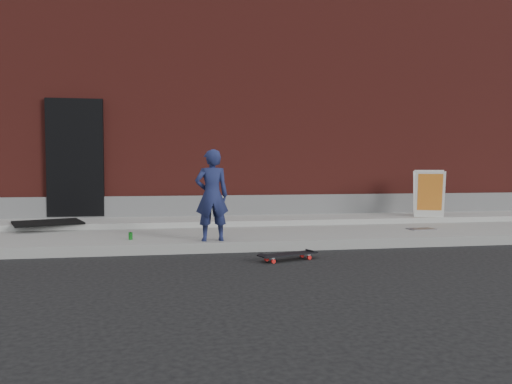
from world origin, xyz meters
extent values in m
plane|color=black|center=(0.00, 0.00, 0.00)|extent=(80.00, 80.00, 0.00)
cube|color=gray|center=(0.00, 1.50, 0.07)|extent=(20.00, 3.00, 0.15)
cube|color=#979792|center=(0.00, 2.40, 0.20)|extent=(20.00, 1.20, 0.10)
cube|color=#5D1E19|center=(0.00, 7.00, 2.50)|extent=(20.00, 8.00, 5.00)
cube|color=slate|center=(0.00, 2.97, 0.45)|extent=(20.00, 0.10, 0.40)
cube|color=black|center=(-2.60, 2.96, 1.40)|extent=(1.05, 0.12, 2.25)
imported|color=#1C234E|center=(-0.20, 0.20, 0.82)|extent=(0.51, 0.35, 1.33)
cylinder|color=red|center=(0.96, -0.52, 0.03)|extent=(0.06, 0.05, 0.06)
cylinder|color=red|center=(1.02, -0.68, 0.03)|extent=(0.06, 0.05, 0.06)
cylinder|color=red|center=(0.44, -0.70, 0.03)|extent=(0.06, 0.05, 0.06)
cylinder|color=red|center=(0.50, -0.86, 0.03)|extent=(0.06, 0.05, 0.06)
cube|color=#A4A4A8|center=(0.99, -0.60, 0.06)|extent=(0.11, 0.18, 0.02)
cube|color=#A4A4A8|center=(0.47, -0.78, 0.06)|extent=(0.11, 0.18, 0.02)
cube|color=black|center=(0.73, -0.69, 0.08)|extent=(0.82, 0.45, 0.02)
cube|color=silver|center=(4.11, 1.83, 0.70)|extent=(0.60, 0.44, 0.89)
cube|color=silver|center=(4.26, 2.20, 0.70)|extent=(0.60, 0.44, 0.89)
cube|color=yellow|center=(4.10, 1.81, 0.65)|extent=(0.49, 0.35, 0.71)
cube|color=silver|center=(4.19, 2.02, 1.14)|extent=(0.52, 0.25, 0.05)
cylinder|color=#1B8A25|center=(-1.39, 0.51, 0.21)|extent=(0.07, 0.07, 0.11)
cube|color=black|center=(-2.90, 2.00, 0.27)|extent=(1.33, 1.21, 0.03)
cube|color=#5D5D62|center=(3.46, 0.93, 0.16)|extent=(0.46, 0.32, 0.01)
camera|label=1|loc=(-0.76, -7.04, 1.24)|focal=35.00mm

